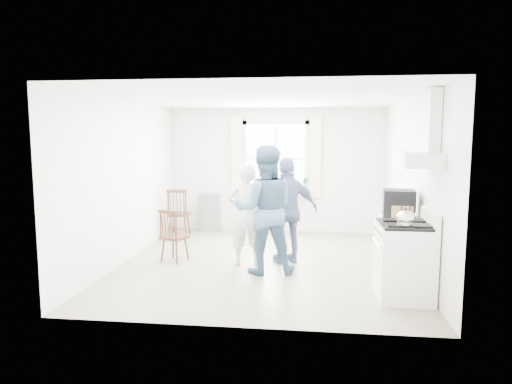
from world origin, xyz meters
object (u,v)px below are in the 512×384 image
object	(u,v)px
person_mid	(265,210)
stereo_stack	(399,203)
low_cabinet	(399,249)
windsor_chair_b	(171,230)
person_right	(288,211)
windsor_chair_a	(178,208)
person_left	(246,214)
gas_stove	(404,260)

from	to	relation	value
person_mid	stereo_stack	bearing A→B (deg)	167.76
low_cabinet	stereo_stack	size ratio (longest dim) A/B	1.96
windsor_chair_b	person_right	xyz separation A→B (m)	(1.86, 0.22, 0.32)
person_right	windsor_chair_b	bearing A→B (deg)	-13.02
windsor_chair_a	person_right	size ratio (longest dim) A/B	0.58
windsor_chair_a	low_cabinet	bearing A→B (deg)	-30.86
person_left	person_mid	distance (m)	0.50
gas_stove	person_left	distance (m)	2.51
gas_stove	low_cabinet	bearing A→B (deg)	84.32
person_left	low_cabinet	bearing A→B (deg)	156.21
stereo_stack	person_right	size ratio (longest dim) A/B	0.27
person_right	stereo_stack	bearing A→B (deg)	137.39
windsor_chair_a	person_mid	distance (m)	2.94
windsor_chair_a	person_mid	size ratio (longest dim) A/B	0.52
windsor_chair_b	low_cabinet	bearing A→B (deg)	-8.33
low_cabinet	person_right	world-z (taller)	person_right
gas_stove	low_cabinet	size ratio (longest dim) A/B	1.24
person_left	person_mid	size ratio (longest dim) A/B	0.86
stereo_stack	person_mid	world-z (taller)	person_mid
windsor_chair_a	windsor_chair_b	size ratio (longest dim) A/B	1.13
person_mid	windsor_chair_a	bearing A→B (deg)	-57.09
gas_stove	windsor_chair_b	world-z (taller)	gas_stove
windsor_chair_a	person_left	distance (m)	2.44
gas_stove	person_mid	bearing A→B (deg)	155.16
person_left	person_mid	xyz separation A→B (m)	(0.33, -0.36, 0.14)
stereo_stack	person_mid	size ratio (longest dim) A/B	0.24
low_cabinet	windsor_chair_a	size ratio (longest dim) A/B	0.92
low_cabinet	person_left	xyz separation A→B (m)	(-2.24, 0.51, 0.36)
person_left	person_right	bearing A→B (deg)	-172.44
low_cabinet	person_mid	world-z (taller)	person_mid
low_cabinet	windsor_chair_b	size ratio (longest dim) A/B	1.04
windsor_chair_b	person_left	xyz separation A→B (m)	(1.22, 0.00, 0.28)
low_cabinet	windsor_chair_b	xyz separation A→B (m)	(-3.46, 0.51, 0.08)
gas_stove	person_right	distance (m)	2.12
low_cabinet	person_right	xyz separation A→B (m)	(-1.60, 0.72, 0.39)
gas_stove	windsor_chair_b	bearing A→B (deg)	160.41
person_left	gas_stove	bearing A→B (deg)	139.91
person_left	windsor_chair_a	bearing A→B (deg)	-58.80
low_cabinet	windsor_chair_b	bearing A→B (deg)	171.67
windsor_chair_b	person_left	size ratio (longest dim) A/B	0.53
windsor_chair_b	person_left	distance (m)	1.25
low_cabinet	stereo_stack	bearing A→B (deg)	110.80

